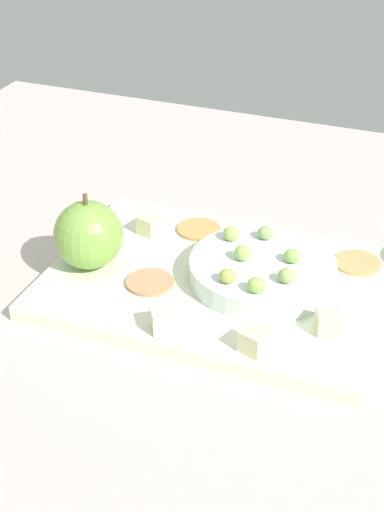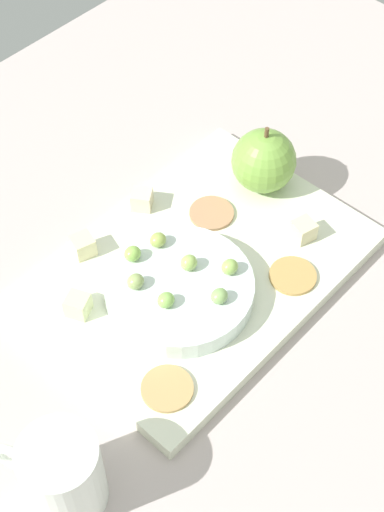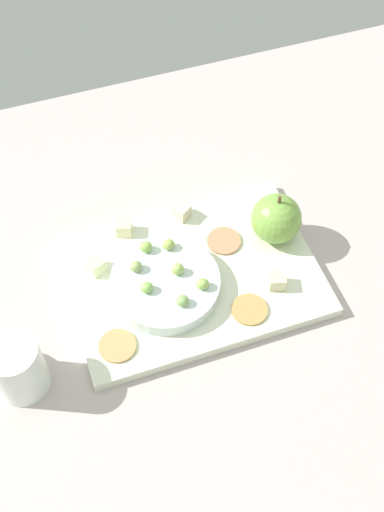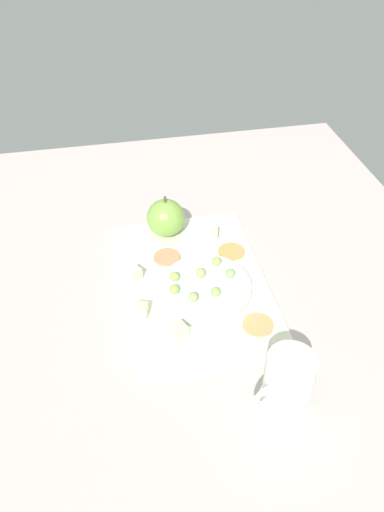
% 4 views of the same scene
% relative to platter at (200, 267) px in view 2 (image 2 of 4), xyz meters
% --- Properties ---
extents(table, '(1.16, 0.97, 0.04)m').
position_rel_platter_xyz_m(table, '(0.00, 0.02, -0.03)').
color(table, '#B7A9A5').
rests_on(table, ground).
extents(platter, '(0.36, 0.26, 0.02)m').
position_rel_platter_xyz_m(platter, '(0.00, 0.00, 0.00)').
color(platter, silver).
rests_on(platter, table).
extents(serving_dish, '(0.16, 0.16, 0.02)m').
position_rel_platter_xyz_m(serving_dish, '(0.05, 0.01, 0.02)').
color(serving_dish, silver).
rests_on(serving_dish, platter).
extents(apple_whole, '(0.08, 0.08, 0.08)m').
position_rel_platter_xyz_m(apple_whole, '(-0.14, -0.03, 0.05)').
color(apple_whole, '#76A642').
rests_on(apple_whole, platter).
extents(apple_stem, '(0.01, 0.01, 0.01)m').
position_rel_platter_xyz_m(apple_stem, '(-0.14, -0.03, 0.09)').
color(apple_stem, brown).
rests_on(apple_stem, apple_whole).
extents(cheese_cube_0, '(0.03, 0.03, 0.02)m').
position_rel_platter_xyz_m(cheese_cube_0, '(0.08, -0.10, 0.02)').
color(cheese_cube_0, beige).
rests_on(cheese_cube_0, platter).
extents(cheese_cube_1, '(0.03, 0.03, 0.02)m').
position_rel_platter_xyz_m(cheese_cube_1, '(-0.02, -0.11, 0.02)').
color(cheese_cube_1, beige).
rests_on(cheese_cube_1, platter).
extents(cheese_cube_2, '(0.03, 0.03, 0.02)m').
position_rel_platter_xyz_m(cheese_cube_2, '(0.13, -0.05, 0.02)').
color(cheese_cube_2, beige).
rests_on(cheese_cube_2, platter).
extents(cheese_cube_3, '(0.03, 0.03, 0.02)m').
position_rel_platter_xyz_m(cheese_cube_3, '(-0.10, 0.06, 0.02)').
color(cheese_cube_3, beige).
rests_on(cheese_cube_3, platter).
extents(cracker_0, '(0.05, 0.05, 0.00)m').
position_rel_platter_xyz_m(cracker_0, '(-0.06, -0.04, 0.01)').
color(cracker_0, tan).
rests_on(cracker_0, platter).
extents(cracker_1, '(0.05, 0.05, 0.00)m').
position_rel_platter_xyz_m(cracker_1, '(0.14, 0.08, 0.01)').
color(cracker_1, tan).
rests_on(cracker_1, platter).
extents(cracker_2, '(0.05, 0.05, 0.00)m').
position_rel_platter_xyz_m(cracker_2, '(-0.05, 0.09, 0.01)').
color(cracker_2, tan).
rests_on(cracker_2, platter).
extents(grape_0, '(0.02, 0.02, 0.02)m').
position_rel_platter_xyz_m(grape_0, '(0.08, 0.03, 0.04)').
color(grape_0, '#89BE57').
rests_on(grape_0, serving_dish).
extents(grape_1, '(0.02, 0.02, 0.01)m').
position_rel_platter_xyz_m(grape_1, '(0.03, -0.04, 0.04)').
color(grape_1, '#9AB352').
rests_on(grape_1, serving_dish).
extents(grape_2, '(0.02, 0.02, 0.02)m').
position_rel_platter_xyz_m(grape_2, '(0.00, 0.04, 0.04)').
color(grape_2, '#93BD57').
rests_on(grape_2, serving_dish).
extents(grape_3, '(0.02, 0.02, 0.02)m').
position_rel_platter_xyz_m(grape_3, '(0.06, -0.04, 0.04)').
color(grape_3, '#8EC152').
rests_on(grape_3, serving_dish).
extents(grape_4, '(0.02, 0.02, 0.02)m').
position_rel_platter_xyz_m(grape_4, '(0.03, 0.01, 0.04)').
color(grape_4, '#9CC05D').
rests_on(grape_4, serving_dish).
extents(grape_5, '(0.02, 0.02, 0.01)m').
position_rel_platter_xyz_m(grape_5, '(0.04, 0.06, 0.04)').
color(grape_5, '#87B061').
rests_on(grape_5, serving_dish).
extents(grape_6, '(0.02, 0.02, 0.02)m').
position_rel_platter_xyz_m(grape_6, '(0.08, -0.02, 0.04)').
color(grape_6, '#94AB61').
rests_on(grape_6, serving_dish).
extents(cup, '(0.07, 0.10, 0.09)m').
position_rel_platter_xyz_m(cup, '(0.27, 0.08, 0.04)').
color(cup, white).
rests_on(cup, table).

